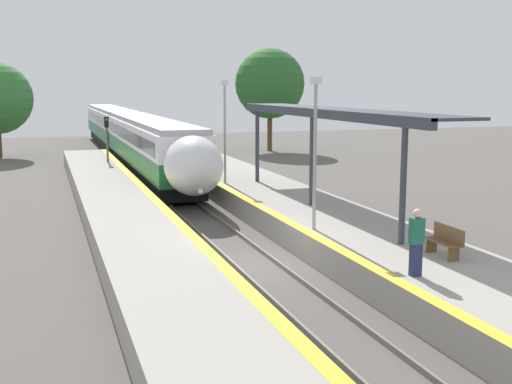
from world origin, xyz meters
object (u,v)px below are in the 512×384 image
object	(u,v)px
train	(128,133)
lamppost_near	(315,143)
platform_bench	(445,241)
railway_signal	(107,140)
person_waiting	(416,241)
lamppost_mid	(225,125)

from	to	relation	value
train	lamppost_near	world-z (taller)	lamppost_near
platform_bench	railway_signal	world-z (taller)	railway_signal
platform_bench	railway_signal	bearing A→B (deg)	104.24
person_waiting	railway_signal	bearing A→B (deg)	99.98
platform_bench	lamppost_mid	world-z (taller)	lamppost_mid
train	platform_bench	xyz separation A→B (m)	(4.44, -36.09, -0.77)
railway_signal	lamppost_mid	size ratio (longest dim) A/B	0.76
person_waiting	lamppost_mid	distance (m)	17.37
train	lamppost_mid	bearing A→B (deg)	-83.52
person_waiting	lamppost_near	xyz separation A→B (m)	(-0.27, 5.95, 2.05)
lamppost_near	lamppost_mid	bearing A→B (deg)	90.00
train	railway_signal	world-z (taller)	railway_signal
train	platform_bench	distance (m)	36.37
train	railway_signal	size ratio (longest dim) A/B	12.66
train	platform_bench	world-z (taller)	train
train	person_waiting	size ratio (longest dim) A/B	28.03
lamppost_near	lamppost_mid	xyz separation A→B (m)	(0.00, 11.30, 0.00)
platform_bench	lamppost_near	world-z (taller)	lamppost_near
person_waiting	lamppost_mid	size ratio (longest dim) A/B	0.34
train	lamppost_near	size ratio (longest dim) A/B	9.59
person_waiting	train	bearing A→B (deg)	93.93
lamppost_near	lamppost_mid	distance (m)	11.30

